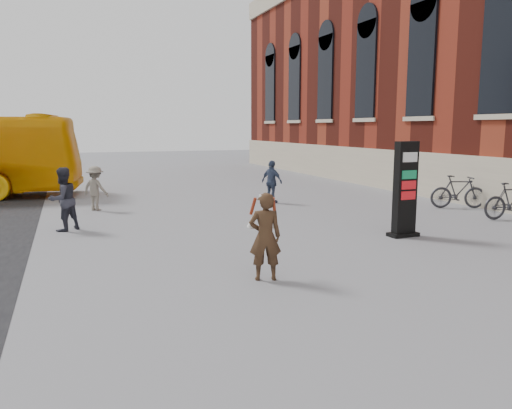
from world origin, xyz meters
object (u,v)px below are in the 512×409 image
object	(u,v)px
info_pylon	(405,190)
woman	(265,235)
pedestrian_b	(96,188)
pedestrian_a	(63,199)
bike_7	(458,192)
pedestrian_c	(272,182)
bike_5	(512,201)

from	to	relation	value
info_pylon	woman	size ratio (longest dim) A/B	1.50
pedestrian_b	woman	bearing A→B (deg)	148.25
info_pylon	pedestrian_a	size ratio (longest dim) A/B	1.41
pedestrian_a	pedestrian_b	xyz separation A→B (m)	(1.01, 3.23, -0.11)
pedestrian_a	bike_7	bearing A→B (deg)	140.31
pedestrian_c	pedestrian_a	bearing A→B (deg)	82.38
woman	pedestrian_a	size ratio (longest dim) A/B	0.94
info_pylon	pedestrian_c	xyz separation A→B (m)	(-0.98, 6.54, -0.43)
info_pylon	bike_5	size ratio (longest dim) A/B	1.29
bike_5	bike_7	xyz separation A→B (m)	(0.00, 2.27, 0.01)
pedestrian_b	bike_7	size ratio (longest dim) A/B	0.79
pedestrian_c	bike_5	xyz separation A→B (m)	(5.61, -5.70, -0.22)
info_pylon	pedestrian_c	world-z (taller)	info_pylon
woman	bike_7	xyz separation A→B (m)	(9.38, 5.30, -0.26)
pedestrian_a	bike_5	size ratio (longest dim) A/B	0.91
info_pylon	woman	xyz separation A→B (m)	(-4.74, -2.19, -0.39)
pedestrian_c	bike_5	size ratio (longest dim) A/B	0.84
bike_7	pedestrian_c	bearing A→B (deg)	80.60
pedestrian_c	info_pylon	bearing A→B (deg)	160.64
pedestrian_a	pedestrian_c	size ratio (longest dim) A/B	1.09
pedestrian_b	bike_7	bearing A→B (deg)	-155.29
pedestrian_c	bike_5	distance (m)	8.01
pedestrian_b	bike_5	size ratio (longest dim) A/B	0.79
woman	bike_7	size ratio (longest dim) A/B	0.85
pedestrian_b	bike_7	xyz separation A→B (m)	(11.85, -3.99, -0.18)
pedestrian_c	bike_7	bearing A→B (deg)	-149.29
woman	bike_7	bearing A→B (deg)	-135.82
info_pylon	bike_7	bearing A→B (deg)	31.97
info_pylon	pedestrian_b	world-z (taller)	info_pylon
pedestrian_a	pedestrian_b	bearing A→B (deg)	-143.70
pedestrian_a	pedestrian_c	bearing A→B (deg)	163.92
woman	pedestrian_a	bearing A→B (deg)	-45.37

